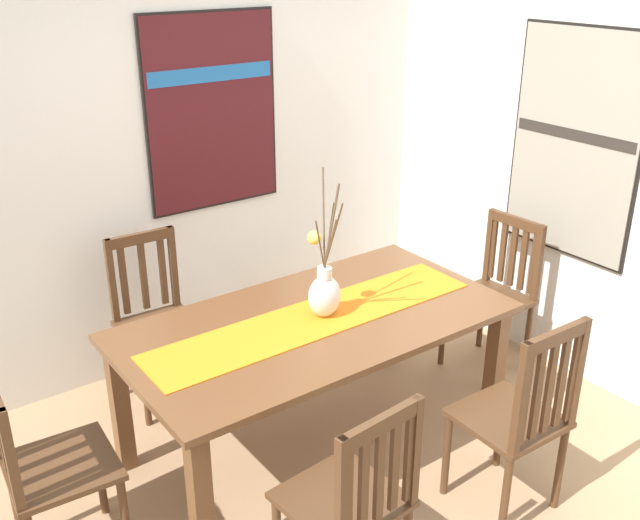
# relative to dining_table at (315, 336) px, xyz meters

# --- Properties ---
(ground_plane) EXTENTS (6.40, 6.40, 0.03)m
(ground_plane) POSITION_rel_dining_table_xyz_m (-0.12, -0.54, -0.66)
(ground_plane) COLOR #A37F5B
(wall_back) EXTENTS (6.40, 0.12, 2.70)m
(wall_back) POSITION_rel_dining_table_xyz_m (-0.12, 1.32, 0.71)
(wall_back) COLOR silver
(wall_back) RESTS_ON ground_plane
(dining_table) EXTENTS (1.89, 1.00, 0.74)m
(dining_table) POSITION_rel_dining_table_xyz_m (0.00, 0.00, 0.00)
(dining_table) COLOR brown
(dining_table) RESTS_ON ground_plane
(table_runner) EXTENTS (1.74, 0.36, 0.01)m
(table_runner) POSITION_rel_dining_table_xyz_m (0.00, 0.00, 0.10)
(table_runner) COLOR orange
(table_runner) RESTS_ON dining_table
(centerpiece_vase) EXTENTS (0.22, 0.28, 0.72)m
(centerpiece_vase) POSITION_rel_dining_table_xyz_m (0.05, 0.00, 0.24)
(centerpiece_vase) COLOR silver
(centerpiece_vase) RESTS_ON dining_table
(chair_0) EXTENTS (0.45, 0.45, 0.94)m
(chair_0) POSITION_rel_dining_table_xyz_m (-0.46, -0.88, -0.14)
(chair_0) COLOR #4C301C
(chair_0) RESTS_ON ground_plane
(chair_1) EXTENTS (0.43, 0.43, 0.99)m
(chair_1) POSITION_rel_dining_table_xyz_m (0.45, -0.91, -0.13)
(chair_1) COLOR #4C301C
(chair_1) RESTS_ON ground_plane
(chair_2) EXTENTS (0.45, 0.45, 0.91)m
(chair_2) POSITION_rel_dining_table_xyz_m (-1.32, 0.01, -0.16)
(chair_2) COLOR #4C301C
(chair_2) RESTS_ON ground_plane
(chair_3) EXTENTS (0.44, 0.44, 0.96)m
(chair_3) POSITION_rel_dining_table_xyz_m (-0.44, 0.91, -0.15)
(chair_3) COLOR #4C301C
(chair_3) RESTS_ON ground_plane
(chair_4) EXTENTS (0.43, 0.43, 0.94)m
(chair_4) POSITION_rel_dining_table_xyz_m (1.35, 0.02, -0.14)
(chair_4) COLOR #4C301C
(chair_4) RESTS_ON ground_plane
(painting_on_back_wall) EXTENTS (0.84, 0.05, 1.13)m
(painting_on_back_wall) POSITION_rel_dining_table_xyz_m (0.16, 1.25, 0.87)
(painting_on_back_wall) COLOR black
(painting_on_side_wall) EXTENTS (0.05, 0.82, 1.28)m
(painting_on_side_wall) POSITION_rel_dining_table_xyz_m (1.68, -0.16, 0.74)
(painting_on_side_wall) COLOR black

